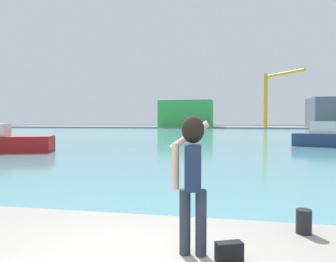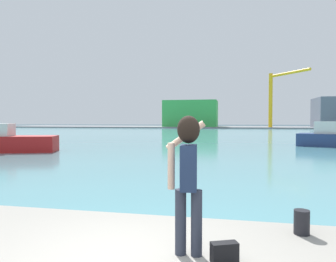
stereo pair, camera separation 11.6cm
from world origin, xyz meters
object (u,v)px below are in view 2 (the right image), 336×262
object	(u,v)px
handbag	(224,252)
boat_moored	(5,142)
harbor_bollard	(302,222)
warehouse_left	(191,114)
person_photographer	(188,170)
port_crane	(276,92)

from	to	relation	value
handbag	boat_moored	xyz separation A→B (m)	(-15.32, 15.28, 0.11)
harbor_bollard	warehouse_left	bearing A→B (deg)	98.63
person_photographer	boat_moored	size ratio (longest dim) A/B	0.25
boat_moored	harbor_bollard	bearing A→B (deg)	-59.56
handbag	boat_moored	world-z (taller)	boat_moored
harbor_bollard	handbag	bearing A→B (deg)	-132.71
boat_moored	port_crane	xyz separation A→B (m)	(26.04, 67.13, 8.70)
person_photographer	warehouse_left	xyz separation A→B (m)	(-11.98, 90.24, 2.62)
handbag	port_crane	bearing A→B (deg)	82.59
harbor_bollard	warehouse_left	xyz separation A→B (m)	(-13.53, 89.18, 3.51)
person_photographer	port_crane	world-z (taller)	port_crane
person_photographer	warehouse_left	distance (m)	91.06
handbag	warehouse_left	world-z (taller)	warehouse_left
boat_moored	port_crane	distance (m)	72.53
person_photographer	warehouse_left	size ratio (longest dim) A/B	0.11
boat_moored	warehouse_left	distance (m)	75.22
handbag	port_crane	size ratio (longest dim) A/B	0.02
handbag	port_crane	xyz separation A→B (m)	(10.72, 82.41, 8.81)
person_photographer	harbor_bollard	size ratio (longest dim) A/B	4.86
warehouse_left	handbag	bearing A→B (deg)	-82.16
harbor_bollard	boat_moored	distance (m)	21.63
handbag	harbor_bollard	distance (m)	1.61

